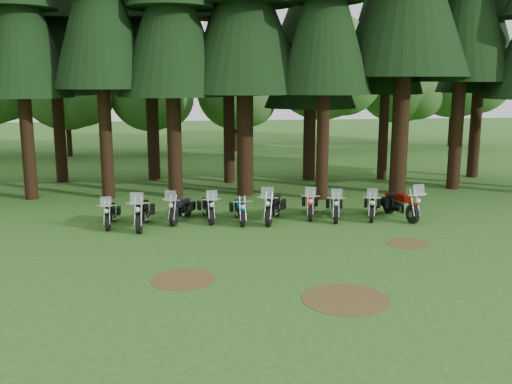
# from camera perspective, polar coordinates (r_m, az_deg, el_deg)

# --- Properties ---
(ground) EXTENTS (120.00, 120.00, 0.00)m
(ground) POSITION_cam_1_polar(r_m,az_deg,el_deg) (18.09, 2.24, -6.16)
(ground) COLOR #27591A
(ground) RESTS_ON ground
(pine_back_4) EXTENTS (4.94, 4.94, 13.78)m
(pine_back_4) POSITION_cam_1_polar(r_m,az_deg,el_deg) (31.20, 5.57, 16.39)
(pine_back_4) COLOR black
(pine_back_4) RESTS_ON ground
(decid_2) EXTENTS (6.72, 6.53, 8.40)m
(decid_2) POSITION_cam_1_polar(r_m,az_deg,el_deg) (42.43, -18.13, 10.05)
(decid_2) COLOR black
(decid_2) RESTS_ON ground
(decid_3) EXTENTS (6.12, 5.95, 7.65)m
(decid_3) POSITION_cam_1_polar(r_m,az_deg,el_deg) (42.17, -10.23, 9.81)
(decid_3) COLOR black
(decid_3) RESTS_ON ground
(decid_4) EXTENTS (5.93, 5.76, 7.41)m
(decid_4) POSITION_cam_1_polar(r_m,az_deg,el_deg) (43.58, -1.75, 9.83)
(decid_4) COLOR black
(decid_4) RESTS_ON ground
(decid_5) EXTENTS (8.45, 8.21, 10.56)m
(decid_5) POSITION_cam_1_polar(r_m,az_deg,el_deg) (44.20, 7.22, 12.18)
(decid_5) COLOR black
(decid_5) RESTS_ON ground
(decid_6) EXTENTS (7.06, 6.86, 8.82)m
(decid_6) POSITION_cam_1_polar(r_m,az_deg,el_deg) (47.51, 14.58, 10.60)
(decid_6) COLOR black
(decid_6) RESTS_ON ground
(decid_7) EXTENTS (8.44, 8.20, 10.55)m
(decid_7) POSITION_cam_1_polar(r_m,az_deg,el_deg) (49.28, 19.78, 11.51)
(decid_7) COLOR black
(decid_7) RESTS_ON ground
(dirt_patch_0) EXTENTS (1.80, 1.80, 0.01)m
(dirt_patch_0) POSITION_cam_1_polar(r_m,az_deg,el_deg) (15.94, -7.29, -8.66)
(dirt_patch_0) COLOR #4C3D1E
(dirt_patch_0) RESTS_ON ground
(dirt_patch_1) EXTENTS (1.40, 1.40, 0.01)m
(dirt_patch_1) POSITION_cam_1_polar(r_m,az_deg,el_deg) (19.80, 14.96, -4.99)
(dirt_patch_1) COLOR #4C3D1E
(dirt_patch_1) RESTS_ON ground
(dirt_patch_2) EXTENTS (2.20, 2.20, 0.01)m
(dirt_patch_2) POSITION_cam_1_polar(r_m,az_deg,el_deg) (14.64, 8.94, -10.54)
(dirt_patch_2) COLOR #4C3D1E
(dirt_patch_2) RESTS_ON ground
(motorcycle_0) EXTENTS (0.39, 2.09, 1.32)m
(motorcycle_0) POSITION_cam_1_polar(r_m,az_deg,el_deg) (21.98, -14.37, -2.18)
(motorcycle_0) COLOR black
(motorcycle_0) RESTS_ON ground
(motorcycle_1) EXTENTS (0.55, 2.48, 1.56)m
(motorcycle_1) POSITION_cam_1_polar(r_m,az_deg,el_deg) (21.49, -11.30, -2.14)
(motorcycle_1) COLOR black
(motorcycle_1) RESTS_ON ground
(motorcycle_2) EXTENTS (1.04, 2.19, 1.41)m
(motorcycle_2) POSITION_cam_1_polar(r_m,az_deg,el_deg) (22.18, -7.54, -1.73)
(motorcycle_2) COLOR black
(motorcycle_2) RESTS_ON ground
(motorcycle_3) EXTENTS (0.51, 2.22, 1.39)m
(motorcycle_3) POSITION_cam_1_polar(r_m,az_deg,el_deg) (22.20, -4.83, -1.67)
(motorcycle_3) COLOR black
(motorcycle_3) RESTS_ON ground
(motorcycle_4) EXTENTS (0.31, 2.12, 0.86)m
(motorcycle_4) POSITION_cam_1_polar(r_m,az_deg,el_deg) (21.89, -1.65, -1.89)
(motorcycle_4) COLOR black
(motorcycle_4) RESTS_ON ground
(motorcycle_5) EXTENTS (1.14, 2.41, 1.55)m
(motorcycle_5) POSITION_cam_1_polar(r_m,az_deg,el_deg) (22.02, 1.72, -1.60)
(motorcycle_5) COLOR black
(motorcycle_5) RESTS_ON ground
(motorcycle_6) EXTENTS (0.75, 2.22, 1.40)m
(motorcycle_6) POSITION_cam_1_polar(r_m,az_deg,el_deg) (22.85, 5.43, -1.31)
(motorcycle_6) COLOR black
(motorcycle_6) RESTS_ON ground
(motorcycle_7) EXTENTS (0.77, 2.24, 1.41)m
(motorcycle_7) POSITION_cam_1_polar(r_m,az_deg,el_deg) (22.57, 7.89, -1.51)
(motorcycle_7) COLOR black
(motorcycle_7) RESTS_ON ground
(motorcycle_8) EXTENTS (1.00, 2.14, 1.38)m
(motorcycle_8) POSITION_cam_1_polar(r_m,az_deg,el_deg) (22.97, 11.53, -1.44)
(motorcycle_8) COLOR black
(motorcycle_8) RESTS_ON ground
(motorcycle_9) EXTENTS (0.74, 2.50, 1.57)m
(motorcycle_9) POSITION_cam_1_polar(r_m,az_deg,el_deg) (23.15, 14.26, -1.30)
(motorcycle_9) COLOR black
(motorcycle_9) RESTS_ON ground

